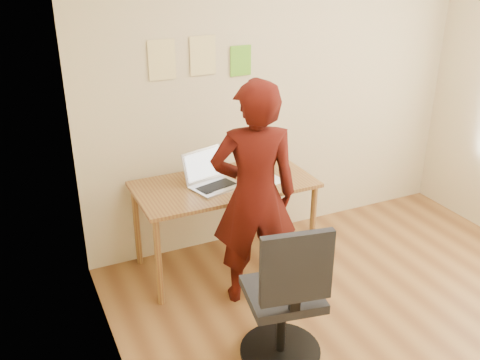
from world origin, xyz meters
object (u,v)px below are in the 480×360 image
phone (260,188)px  person (254,196)px  desk (224,193)px  office_chair (286,305)px  laptop (212,179)px

phone → person: size_ratio=0.07×
phone → person: (-0.19, -0.29, 0.10)m
person → phone: bearing=-106.6°
person → desk: bearing=-71.2°
person → office_chair: bearing=96.8°
desk → office_chair: 1.23m
laptop → office_chair: bearing=-106.2°
desk → phone: (0.21, -0.21, 0.09)m
office_chair → laptop: bearing=100.2°
person → laptop: bearing=-59.1°
desk → laptop: laptop is taller
office_chair → person: (0.13, 0.70, 0.41)m
desk → phone: bearing=-45.1°
desk → office_chair: (-0.11, -1.20, -0.22)m
laptop → person: bearing=-92.2°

